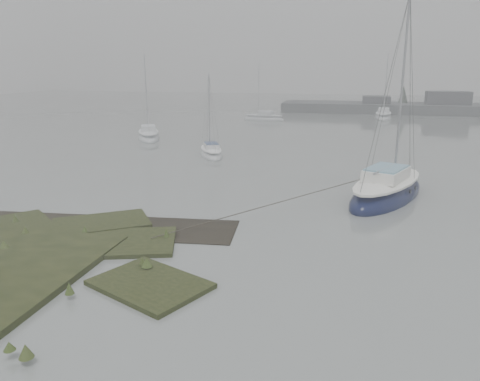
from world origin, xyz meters
name	(u,v)px	position (x,y,z in m)	size (l,w,h in m)	color
ground	(279,141)	(0.00, 30.00, 0.00)	(160.00, 160.00, 0.00)	slate
sailboat_main	(387,192)	(8.49, 11.98, 0.35)	(5.50, 8.33, 11.20)	black
sailboat_white	(211,153)	(-4.07, 21.54, 0.21)	(3.43, 4.99, 6.74)	silver
sailboat_far_a	(149,136)	(-12.47, 28.60, 0.27)	(4.49, 6.37, 8.62)	silver
sailboat_far_b	(383,116)	(10.65, 52.77, 0.29)	(2.72, 6.70, 9.22)	#AAAFB4
sailboat_far_c	(264,118)	(-4.61, 47.13, 0.24)	(5.66, 2.49, 7.73)	#A9ADB4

